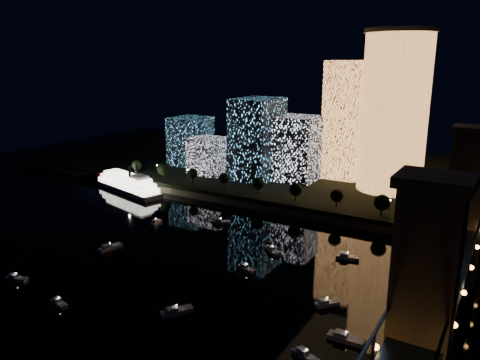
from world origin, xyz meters
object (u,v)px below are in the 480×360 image
object	(u,v)px
truss_bridge	(438,294)
riverboat	(125,183)
tower_cylindrical	(394,112)
tower_rectangular	(345,120)

from	to	relation	value
truss_bridge	riverboat	size ratio (longest dim) A/B	4.95
tower_cylindrical	tower_rectangular	size ratio (longest dim) A/B	1.23
tower_rectangular	truss_bridge	bearing A→B (deg)	-62.87
riverboat	tower_rectangular	bearing A→B (deg)	36.33
tower_cylindrical	riverboat	size ratio (longest dim) A/B	1.46
truss_bridge	riverboat	world-z (taller)	truss_bridge
tower_rectangular	riverboat	distance (m)	124.93
tower_cylindrical	riverboat	distance (m)	144.66
tower_cylindrical	riverboat	bearing A→B (deg)	-154.94
tower_rectangular	tower_cylindrical	bearing A→B (deg)	-23.59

